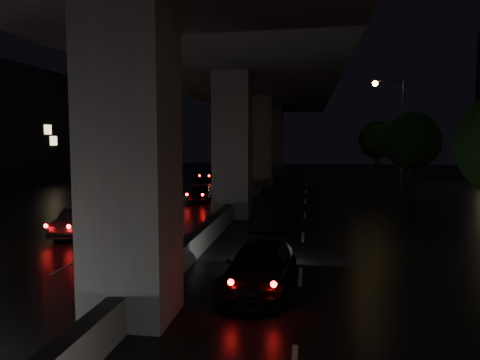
# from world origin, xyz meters

# --- Properties ---
(ground) EXTENTS (120.00, 120.00, 0.00)m
(ground) POSITION_xyz_m (0.00, 0.00, 0.00)
(ground) COLOR black
(ground) RESTS_ON ground
(viaduct) EXTENTS (12.00, 80.00, 10.50)m
(viaduct) POSITION_xyz_m (0.00, 5.00, 8.34)
(viaduct) COLOR #363639
(viaduct) RESTS_ON ground
(median_barrier) EXTENTS (0.45, 70.00, 0.85)m
(median_barrier) POSITION_xyz_m (0.00, 5.00, 0.42)
(median_barrier) COLOR #363639
(median_barrier) RESTS_ON ground
(tree_c) EXTENTS (3.80, 3.80, 6.12)m
(tree_c) POSITION_xyz_m (11.00, 12.00, 4.20)
(tree_c) COLOR black
(tree_c) RESTS_ON ground
(tree_d) EXTENTS (3.80, 3.80, 6.12)m
(tree_d) POSITION_xyz_m (11.00, 28.00, 4.20)
(tree_d) COLOR black
(tree_d) RESTS_ON ground
(streetlight_far) EXTENTS (2.52, 0.44, 9.00)m
(streetlight_far) POSITION_xyz_m (10.97, 18.00, 5.66)
(streetlight_far) COLOR #2D2D33
(streetlight_far) RESTS_ON ground
(car_3) EXTENTS (2.15, 4.60, 1.30)m
(car_3) POSITION_xyz_m (2.86, -7.37, 0.65)
(car_3) COLOR black
(car_3) RESTS_ON ground
(car_4) EXTENTS (1.61, 3.83, 1.23)m
(car_4) POSITION_xyz_m (-6.17, -0.90, 0.62)
(car_4) COLOR black
(car_4) RESTS_ON ground
(car_5) EXTENTS (2.05, 4.19, 1.32)m
(car_5) POSITION_xyz_m (-2.64, -2.66, 0.66)
(car_5) COLOR #242427
(car_5) RESTS_ON ground
(car_6) EXTENTS (1.87, 3.35, 1.08)m
(car_6) POSITION_xyz_m (-6.34, 2.51, 0.54)
(car_6) COLOR black
(car_6) RESTS_ON ground
(car_7) EXTENTS (2.41, 4.12, 1.12)m
(car_7) POSITION_xyz_m (-5.92, 11.33, 0.56)
(car_7) COLOR #252528
(car_7) RESTS_ON ground
(car_8) EXTENTS (1.71, 3.76, 1.25)m
(car_8) POSITION_xyz_m (-3.10, 10.50, 0.63)
(car_8) COLOR black
(car_8) RESTS_ON ground
(car_9) EXTENTS (1.75, 3.77, 1.20)m
(car_9) POSITION_xyz_m (-3.06, 19.61, 0.60)
(car_9) COLOR #4C4542
(car_9) RESTS_ON ground
(car_10) EXTENTS (2.25, 4.08, 1.08)m
(car_10) POSITION_xyz_m (-2.65, 26.79, 0.54)
(car_10) COLOR black
(car_10) RESTS_ON ground
(car_11) EXTENTS (2.08, 4.27, 1.17)m
(car_11) POSITION_xyz_m (-6.03, 26.01, 0.59)
(car_11) COLOR black
(car_11) RESTS_ON ground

